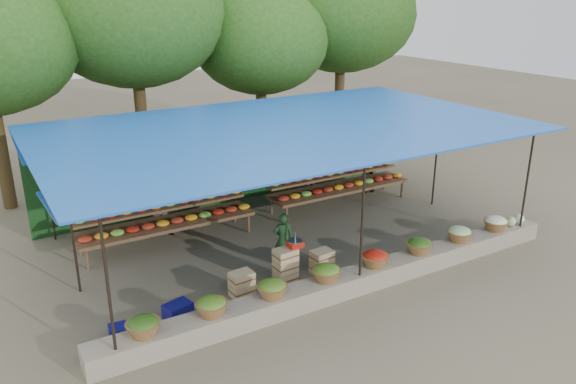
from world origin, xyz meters
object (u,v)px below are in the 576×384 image
vendor_seated (283,240)px  blue_crate_front (178,311)px  crate_counter (284,270)px  blue_crate_back (122,332)px  weighing_scale (295,243)px

vendor_seated → blue_crate_front: vendor_seated is taller
crate_counter → blue_crate_back: (-3.41, -0.27, -0.18)m
crate_counter → blue_crate_front: size_ratio=4.88×
vendor_seated → blue_crate_front: 2.89m
crate_counter → weighing_scale: bearing=0.0°
vendor_seated → blue_crate_back: (-3.79, -0.97, -0.48)m
blue_crate_back → weighing_scale: bearing=11.6°
crate_counter → blue_crate_front: 2.35m
weighing_scale → vendor_seated: 0.75m
crate_counter → vendor_seated: vendor_seated is taller
vendor_seated → blue_crate_front: bearing=39.5°
blue_crate_front → weighing_scale: bearing=-11.5°
blue_crate_back → crate_counter: bearing=11.9°
weighing_scale → blue_crate_front: size_ratio=0.68×
blue_crate_back → vendor_seated: bearing=21.8°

